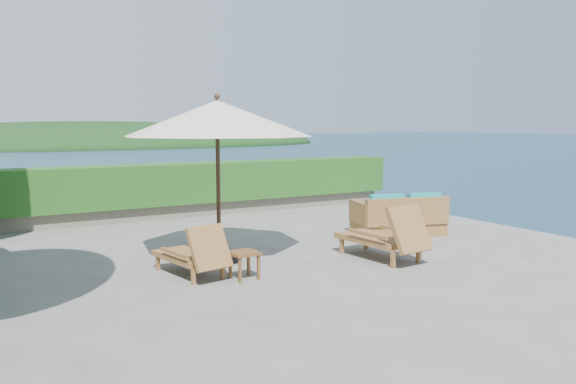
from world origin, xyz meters
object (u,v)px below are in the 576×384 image
patio_umbrella (217,120)px  lounge_left (193,254)px  lounge_right (385,236)px  side_table (244,256)px  wicker_loveseat (399,219)px

patio_umbrella → lounge_left: patio_umbrella is taller
lounge_right → side_table: lounge_right is taller
lounge_right → wicker_loveseat: size_ratio=0.87×
patio_umbrella → wicker_loveseat: size_ratio=1.85×
lounge_left → lounge_right: 3.31m
lounge_left → lounge_right: lounge_right is taller
patio_umbrella → lounge_right: (2.51, -1.38, -1.98)m
lounge_left → wicker_loveseat: wicker_loveseat is taller
lounge_right → wicker_loveseat: (1.68, 1.54, -0.06)m
lounge_left → patio_umbrella: bearing=33.9°
wicker_loveseat → side_table: bearing=-147.0°
patio_umbrella → lounge_left: 2.28m
side_table → wicker_loveseat: wicker_loveseat is taller
lounge_right → lounge_left: bearing=163.8°
lounge_left → wicker_loveseat: size_ratio=0.75×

